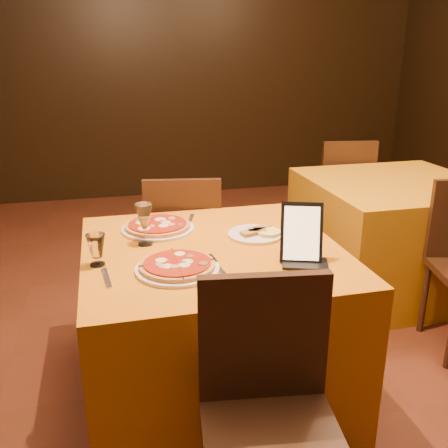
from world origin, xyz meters
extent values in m
cube|color=#5E2D19|center=(0.00, 0.00, -0.01)|extent=(6.00, 7.00, 0.01)
cube|color=black|center=(0.00, 3.50, 1.40)|extent=(6.00, 0.01, 2.80)
cube|color=#C36F0C|center=(-0.13, -0.09, 0.38)|extent=(1.10, 1.10, 0.75)
cube|color=#BA790B|center=(1.30, 0.75, 0.38)|extent=(1.10, 1.10, 0.75)
cylinder|color=white|center=(-0.32, -0.30, 0.76)|extent=(0.33, 0.33, 0.01)
cylinder|color=#AD4C23|center=(-0.32, -0.30, 0.77)|extent=(0.30, 0.30, 0.02)
cylinder|color=white|center=(-0.34, 0.18, 0.76)|extent=(0.34, 0.34, 0.01)
cylinder|color=#AD4C23|center=(-0.34, 0.18, 0.77)|extent=(0.31, 0.31, 0.02)
cylinder|color=white|center=(0.09, 0.00, 0.76)|extent=(0.25, 0.25, 0.01)
cylinder|color=olive|center=(0.09, 0.00, 0.77)|extent=(0.16, 0.16, 0.02)
cube|color=black|center=(0.18, -0.32, 0.87)|extent=(0.19, 0.15, 0.23)
cube|color=#B8B7BE|center=(-0.16, -0.32, 0.75)|extent=(0.04, 0.20, 0.01)
cube|color=#AEAEB5|center=(-0.59, -0.30, 0.75)|extent=(0.04, 0.18, 0.01)
cube|color=silver|center=(-0.16, 0.29, 0.75)|extent=(0.07, 0.17, 0.01)
camera|label=1|loc=(-0.56, -2.06, 1.56)|focal=40.00mm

